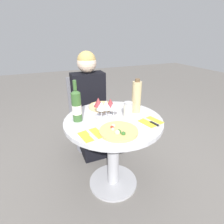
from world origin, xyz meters
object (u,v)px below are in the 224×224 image
Objects in this scene: dining_table at (113,138)px; seated_diner at (91,109)px; chair_behind_diner at (88,115)px; tall_carafe at (136,97)px; wine_bottle at (77,106)px; pizza_large at (118,131)px.

seated_diner is (-0.02, 0.61, 0.03)m from dining_table.
tall_carafe is (0.27, -0.69, 0.42)m from chair_behind_diner.
dining_table is 0.68× the size of seated_diner.
tall_carafe is at bearing 111.55° from chair_behind_diner.
chair_behind_diner reaches higher than dining_table.
dining_table is 0.43m from wine_bottle.
chair_behind_diner is 2.67× the size of wine_bottle.
dining_table is 2.71× the size of tall_carafe.
wine_bottle is (-0.23, 0.30, 0.12)m from pizza_large.
tall_carafe is (0.27, -0.55, 0.29)m from seated_diner.
dining_table is at bearing 91.91° from chair_behind_diner.
tall_carafe is at bearing 13.40° from dining_table.
seated_diner reaches higher than dining_table.
dining_table is at bearing -166.60° from tall_carafe.
tall_carafe is at bearing -3.11° from wine_bottle.
chair_behind_diner is 1.00m from pizza_large.
pizza_large is 0.40m from wine_bottle.
chair_behind_diner is 0.81m from wine_bottle.
wine_bottle is at bearing 68.76° from chair_behind_diner.
dining_table is 0.92× the size of chair_behind_diner.
seated_diner reaches higher than tall_carafe.
tall_carafe is at bearing 116.25° from seated_diner.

